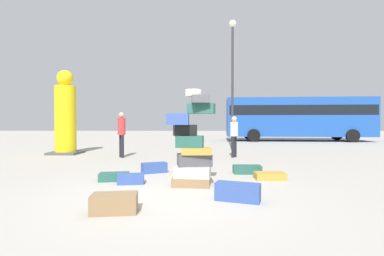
% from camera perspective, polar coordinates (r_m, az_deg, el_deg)
% --- Properties ---
extents(ground_plane, '(80.00, 80.00, 0.00)m').
position_cam_1_polar(ground_plane, '(5.64, -3.75, -12.92)').
color(ground_plane, '#ADA89E').
extents(suitcase_tower, '(1.03, 0.74, 2.07)m').
position_cam_1_polar(suitcase_tower, '(6.04, 0.04, -4.37)').
color(suitcase_tower, olive).
rests_on(suitcase_tower, ground).
extents(suitcase_navy_right_side, '(0.73, 0.54, 0.28)m').
position_cam_1_polar(suitcase_navy_right_side, '(7.78, -7.65, -7.97)').
color(suitcase_navy_right_side, '#334F99').
rests_on(suitcase_navy_right_side, ground).
extents(suitcase_tan_white_trunk, '(0.72, 0.43, 0.17)m').
position_cam_1_polar(suitcase_tan_white_trunk, '(7.11, 15.47, -9.32)').
color(suitcase_tan_white_trunk, '#B28C33').
rests_on(suitcase_tan_white_trunk, ground).
extents(suitcase_teal_left_side, '(0.72, 0.46, 0.19)m').
position_cam_1_polar(suitcase_teal_left_side, '(6.95, -15.49, -9.48)').
color(suitcase_teal_left_side, '#26594C').
rests_on(suitcase_teal_left_side, ground).
extents(suitcase_navy_foreground_far, '(0.82, 0.53, 0.31)m').
position_cam_1_polar(suitcase_navy_foreground_far, '(5.09, 9.23, -12.65)').
color(suitcase_navy_foreground_far, '#334F99').
rests_on(suitcase_navy_foreground_far, ground).
extents(suitcase_navy_behind_tower, '(0.61, 0.38, 0.22)m').
position_cam_1_polar(suitcase_navy_behind_tower, '(6.52, -12.27, -10.02)').
color(suitcase_navy_behind_tower, '#334F99').
rests_on(suitcase_navy_behind_tower, ground).
extents(suitcase_brown_foreground_near, '(0.72, 0.46, 0.28)m').
position_cam_1_polar(suitcase_brown_foreground_near, '(4.58, -15.43, -14.46)').
color(suitcase_brown_foreground_near, olive).
rests_on(suitcase_brown_foreground_near, ground).
extents(suitcase_teal_upright_blue, '(0.74, 0.40, 0.22)m').
position_cam_1_polar(suitcase_teal_upright_blue, '(7.75, 11.09, -8.23)').
color(suitcase_teal_upright_blue, '#26594C').
rests_on(suitcase_teal_upright_blue, ground).
extents(person_bearded_onlooker, '(0.30, 0.31, 1.77)m').
position_cam_1_polar(person_bearded_onlooker, '(11.32, -14.08, -0.46)').
color(person_bearded_onlooker, black).
rests_on(person_bearded_onlooker, ground).
extents(person_tourist_with_camera, '(0.30, 0.31, 1.61)m').
position_cam_1_polar(person_tourist_with_camera, '(11.16, 8.52, -0.95)').
color(person_tourist_with_camera, black).
rests_on(person_tourist_with_camera, ground).
extents(yellow_dummy_statue, '(1.23, 1.23, 3.63)m').
position_cam_1_polar(yellow_dummy_statue, '(13.40, -24.23, 2.05)').
color(yellow_dummy_statue, yellow).
rests_on(yellow_dummy_statue, ground).
extents(parked_bus, '(10.48, 3.24, 3.15)m').
position_cam_1_polar(parked_bus, '(22.26, 20.54, 2.27)').
color(parked_bus, '#1E4CA5').
rests_on(parked_bus, ground).
extents(lamp_post, '(0.36, 0.36, 6.48)m').
position_cam_1_polar(lamp_post, '(14.57, 8.20, 12.31)').
color(lamp_post, '#333338').
rests_on(lamp_post, ground).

